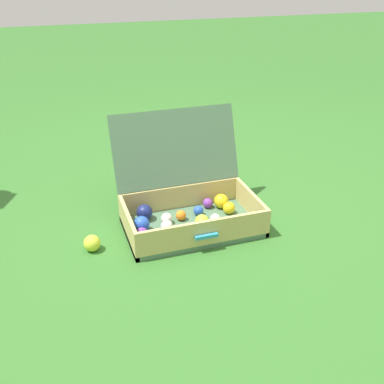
{
  "coord_description": "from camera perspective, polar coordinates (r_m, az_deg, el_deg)",
  "views": [
    {
      "loc": [
        -0.67,
        -1.94,
        1.22
      ],
      "look_at": [
        -0.05,
        -0.08,
        0.21
      ],
      "focal_mm": 42.77,
      "sensor_mm": 36.0,
      "label": 1
    }
  ],
  "objects": [
    {
      "name": "ground_plane",
      "position": [
        2.39,
        0.56,
        -3.42
      ],
      "size": [
        16.0,
        16.0,
        0.0
      ],
      "primitive_type": "plane",
      "color": "#336B28"
    },
    {
      "name": "open_suitcase",
      "position": [
        2.31,
        -0.8,
        -1.23
      ],
      "size": [
        0.66,
        0.57,
        0.52
      ],
      "color": "#4C7051",
      "rests_on": "ground"
    },
    {
      "name": "stray_ball_on_grass",
      "position": [
        2.18,
        -12.35,
        -6.24
      ],
      "size": [
        0.08,
        0.08,
        0.08
      ],
      "primitive_type": "sphere",
      "color": "#CCDB38",
      "rests_on": "ground"
    }
  ]
}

